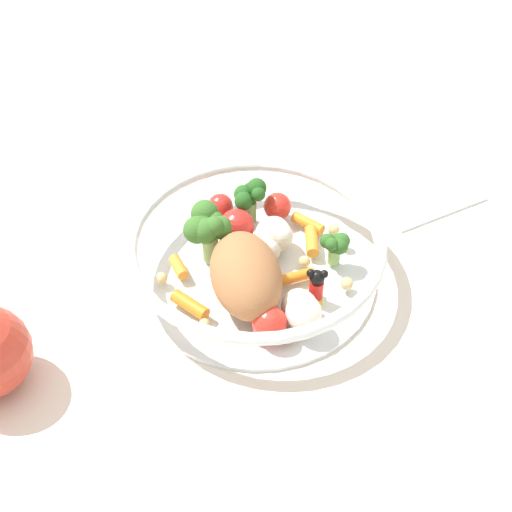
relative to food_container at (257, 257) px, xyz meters
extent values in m
plane|color=silver|center=(-0.02, -0.01, -0.03)|extent=(2.40, 2.40, 0.00)
cylinder|color=white|center=(0.00, 0.00, -0.02)|extent=(0.22, 0.22, 0.01)
torus|color=white|center=(0.00, 0.00, 0.01)|extent=(0.23, 0.23, 0.01)
ellipsoid|color=#9E663D|center=(-0.03, 0.01, 0.01)|extent=(0.10, 0.06, 0.05)
cylinder|color=#7FAD5B|center=(0.07, 0.00, -0.01)|extent=(0.01, 0.01, 0.02)
sphere|color=#23561E|center=(0.08, -0.01, 0.01)|extent=(0.01, 0.01, 0.01)
sphere|color=#23561E|center=(0.07, 0.00, 0.01)|extent=(0.02, 0.02, 0.02)
sphere|color=#23561E|center=(0.06, 0.00, 0.01)|extent=(0.02, 0.02, 0.02)
sphere|color=#23561E|center=(0.06, -0.01, 0.02)|extent=(0.01, 0.01, 0.01)
sphere|color=#23561E|center=(0.07, -0.01, 0.02)|extent=(0.02, 0.02, 0.02)
cylinder|color=#7FAD5B|center=(0.00, -0.07, -0.01)|extent=(0.01, 0.01, 0.02)
sphere|color=#2D6023|center=(0.01, -0.07, 0.00)|extent=(0.01, 0.01, 0.01)
sphere|color=#2D6023|center=(0.00, -0.06, 0.01)|extent=(0.01, 0.01, 0.01)
sphere|color=#2D6023|center=(0.00, -0.07, 0.01)|extent=(0.01, 0.01, 0.01)
sphere|color=#2D6023|center=(0.00, -0.07, 0.00)|extent=(0.02, 0.02, 0.02)
sphere|color=#2D6023|center=(0.00, -0.08, 0.00)|extent=(0.01, 0.01, 0.01)
cylinder|color=#8EB766|center=(0.02, 0.04, -0.01)|extent=(0.01, 0.01, 0.03)
sphere|color=#386B28|center=(0.04, 0.04, 0.02)|extent=(0.03, 0.03, 0.03)
sphere|color=#386B28|center=(0.03, 0.04, 0.02)|extent=(0.03, 0.03, 0.03)
sphere|color=#386B28|center=(0.02, 0.05, 0.02)|extent=(0.02, 0.02, 0.02)
sphere|color=#386B28|center=(0.02, 0.04, 0.02)|extent=(0.02, 0.02, 0.02)
sphere|color=#386B28|center=(0.02, 0.03, 0.03)|extent=(0.02, 0.02, 0.02)
sphere|color=#386B28|center=(0.02, 0.03, 0.02)|extent=(0.02, 0.02, 0.02)
sphere|color=#386B28|center=(0.03, 0.03, 0.02)|extent=(0.02, 0.02, 0.02)
sphere|color=silver|center=(0.03, -0.02, 0.00)|extent=(0.03, 0.03, 0.03)
sphere|color=silver|center=(0.03, -0.02, -0.01)|extent=(0.03, 0.03, 0.03)
sphere|color=silver|center=(0.03, -0.02, 0.00)|extent=(0.03, 0.03, 0.03)
sphere|color=silver|center=(0.02, -0.01, -0.01)|extent=(0.03, 0.03, 0.03)
sphere|color=silver|center=(0.02, -0.02, 0.00)|extent=(0.02, 0.02, 0.02)
sphere|color=silver|center=(0.03, -0.02, 0.00)|extent=(0.02, 0.02, 0.02)
sphere|color=silver|center=(0.03, -0.03, -0.01)|extent=(0.02, 0.02, 0.02)
sphere|color=white|center=(-0.06, -0.03, -0.01)|extent=(0.03, 0.03, 0.03)
sphere|color=white|center=(-0.06, -0.03, -0.01)|extent=(0.03, 0.03, 0.03)
sphere|color=white|center=(-0.06, -0.02, -0.01)|extent=(0.02, 0.02, 0.02)
sphere|color=white|center=(-0.07, -0.03, 0.00)|extent=(0.03, 0.03, 0.03)
sphere|color=white|center=(-0.06, -0.03, -0.01)|extent=(0.02, 0.02, 0.02)
sphere|color=white|center=(-0.05, -0.03, -0.01)|extent=(0.02, 0.02, 0.02)
cube|color=yellow|center=(-0.04, -0.04, -0.02)|extent=(0.02, 0.01, 0.00)
cylinder|color=red|center=(-0.04, -0.04, -0.01)|extent=(0.02, 0.02, 0.02)
sphere|color=black|center=(-0.04, -0.04, 0.01)|extent=(0.01, 0.01, 0.01)
sphere|color=black|center=(-0.04, -0.04, 0.01)|extent=(0.01, 0.01, 0.01)
sphere|color=black|center=(-0.04, -0.05, 0.01)|extent=(0.01, 0.01, 0.01)
cylinder|color=orange|center=(-0.03, 0.06, -0.01)|extent=(0.03, 0.03, 0.01)
cylinder|color=orange|center=(-0.02, -0.03, -0.01)|extent=(0.02, 0.04, 0.01)
cylinder|color=orange|center=(0.03, -0.06, -0.01)|extent=(0.03, 0.02, 0.01)
cylinder|color=orange|center=(0.05, -0.06, -0.01)|extent=(0.03, 0.03, 0.01)
cylinder|color=orange|center=(0.01, 0.07, -0.01)|extent=(0.03, 0.02, 0.01)
sphere|color=red|center=(0.05, 0.01, 0.00)|extent=(0.03, 0.03, 0.03)
sphere|color=red|center=(-0.07, 0.00, -0.01)|extent=(0.03, 0.03, 0.03)
sphere|color=red|center=(0.07, -0.03, -0.01)|extent=(0.03, 0.03, 0.03)
sphere|color=red|center=(0.08, 0.02, -0.01)|extent=(0.02, 0.02, 0.02)
sphere|color=tan|center=(-0.08, -0.02, -0.01)|extent=(0.01, 0.01, 0.01)
sphere|color=#D1B775|center=(-0.06, 0.05, -0.02)|extent=(0.01, 0.01, 0.01)
sphere|color=#D1B775|center=(0.08, 0.04, -0.01)|extent=(0.01, 0.01, 0.01)
sphere|color=#D1B775|center=(-0.03, -0.07, -0.01)|extent=(0.01, 0.01, 0.01)
sphere|color=#D1B775|center=(0.00, -0.04, -0.01)|extent=(0.01, 0.01, 0.01)
sphere|color=#D1B775|center=(0.04, -0.08, -0.01)|extent=(0.01, 0.01, 0.01)
sphere|color=#D1B775|center=(0.00, 0.08, -0.01)|extent=(0.01, 0.01, 0.01)
sphere|color=#D1B775|center=(0.02, -0.08, -0.01)|extent=(0.01, 0.01, 0.01)
cube|color=white|center=(0.12, -0.18, -0.03)|extent=(0.16, 0.14, 0.01)
camera|label=1|loc=(-0.46, 0.08, 0.46)|focal=52.70mm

